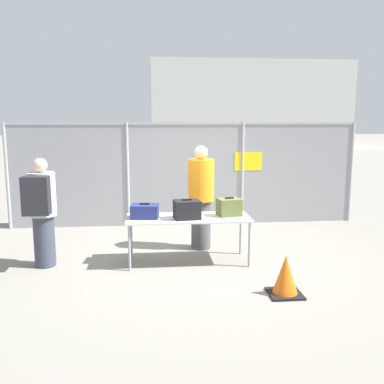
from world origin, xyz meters
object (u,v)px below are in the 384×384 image
object	(u,v)px
traveler_hooded	(41,208)
traffic_cone	(285,277)
suitcase_olive	(229,207)
suitcase_black	(187,209)
inspection_table	(188,220)
suitcase_navy	(145,211)
security_worker_near	(201,196)
utility_trailer	(207,191)

from	to	relation	value
traveler_hooded	traffic_cone	bearing A→B (deg)	-33.45
traffic_cone	suitcase_olive	bearing A→B (deg)	107.91
suitcase_olive	traveler_hooded	bearing A→B (deg)	-178.53
suitcase_black	traveler_hooded	xyz separation A→B (m)	(-2.24, 0.07, 0.05)
inspection_table	traffic_cone	size ratio (longest dim) A/B	3.65
suitcase_olive	traveler_hooded	world-z (taller)	traveler_hooded
suitcase_navy	security_worker_near	xyz separation A→B (m)	(0.98, 0.72, 0.10)
suitcase_black	suitcase_olive	size ratio (longest dim) A/B	1.06
suitcase_navy	suitcase_olive	size ratio (longest dim) A/B	1.11
traveler_hooded	security_worker_near	world-z (taller)	security_worker_near
suitcase_navy	utility_trailer	distance (m)	4.67
inspection_table	suitcase_navy	world-z (taller)	suitcase_navy
suitcase_olive	traffic_cone	world-z (taller)	suitcase_olive
utility_trailer	security_worker_near	bearing A→B (deg)	-99.09
utility_trailer	traffic_cone	xyz separation A→B (m)	(0.28, -5.83, -0.19)
suitcase_black	traveler_hooded	bearing A→B (deg)	178.14
suitcase_black	suitcase_olive	bearing A→B (deg)	11.96
suitcase_black	security_worker_near	size ratio (longest dim) A/B	0.24
suitcase_black	utility_trailer	world-z (taller)	suitcase_black
suitcase_black	suitcase_olive	xyz separation A→B (m)	(0.70, 0.15, -0.01)
inspection_table	security_worker_near	bearing A→B (deg)	68.30
inspection_table	suitcase_olive	size ratio (longest dim) A/B	4.81
security_worker_near	utility_trailer	size ratio (longest dim) A/B	0.40
suitcase_navy	security_worker_near	world-z (taller)	security_worker_near
suitcase_navy	utility_trailer	xyz separation A→B (m)	(1.57, 4.38, -0.42)
suitcase_navy	suitcase_black	size ratio (longest dim) A/B	1.05
inspection_table	suitcase_navy	xyz separation A→B (m)	(-0.69, 0.01, 0.16)
traveler_hooded	utility_trailer	xyz separation A→B (m)	(3.14, 4.41, -0.50)
inspection_table	security_worker_near	xyz separation A→B (m)	(0.29, 0.73, 0.26)
inspection_table	suitcase_olive	xyz separation A→B (m)	(0.67, 0.05, 0.19)
utility_trailer	traveler_hooded	bearing A→B (deg)	-125.47
suitcase_olive	utility_trailer	bearing A→B (deg)	87.26
inspection_table	utility_trailer	size ratio (longest dim) A/B	0.43
utility_trailer	traffic_cone	size ratio (longest dim) A/B	8.43
inspection_table	traffic_cone	bearing A→B (deg)	-51.50
traffic_cone	suitcase_navy	bearing A→B (deg)	141.69
suitcase_black	utility_trailer	size ratio (longest dim) A/B	0.09
suitcase_navy	traffic_cone	distance (m)	2.43
inspection_table	suitcase_black	world-z (taller)	suitcase_black
inspection_table	security_worker_near	distance (m)	0.83
security_worker_near	inspection_table	bearing A→B (deg)	70.53
suitcase_olive	utility_trailer	xyz separation A→B (m)	(0.21, 4.34, -0.45)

